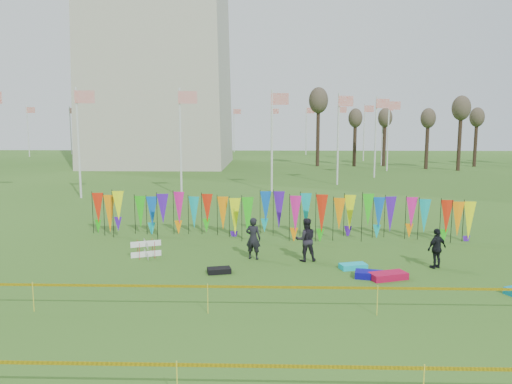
{
  "coord_description": "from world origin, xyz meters",
  "views": [
    {
      "loc": [
        -0.1,
        -15.76,
        5.59
      ],
      "look_at": [
        -0.74,
        6.0,
        2.49
      ],
      "focal_mm": 35.0,
      "sensor_mm": 36.0,
      "label": 1
    }
  ],
  "objects_px": {
    "person_left": "(253,238)",
    "kite_bag_red": "(388,276)",
    "box_kite": "(146,249)",
    "person_mid": "(306,240)",
    "kite_bag_blue": "(372,275)",
    "person_right": "(437,248)",
    "kite_bag_black": "(219,270)",
    "kite_bag_turquoise": "(353,266)"
  },
  "relations": [
    {
      "from": "box_kite",
      "to": "person_mid",
      "type": "bearing_deg",
      "value": -3.11
    },
    {
      "from": "person_mid",
      "to": "kite_bag_black",
      "type": "height_order",
      "value": "person_mid"
    },
    {
      "from": "person_left",
      "to": "kite_bag_turquoise",
      "type": "bearing_deg",
      "value": 178.66
    },
    {
      "from": "person_right",
      "to": "kite_bag_blue",
      "type": "height_order",
      "value": "person_right"
    },
    {
      "from": "person_right",
      "to": "kite_bag_red",
      "type": "bearing_deg",
      "value": 3.67
    },
    {
      "from": "kite_bag_turquoise",
      "to": "kite_bag_red",
      "type": "bearing_deg",
      "value": -49.61
    },
    {
      "from": "person_right",
      "to": "kite_bag_black",
      "type": "relative_size",
      "value": 1.82
    },
    {
      "from": "kite_bag_blue",
      "to": "kite_bag_red",
      "type": "distance_m",
      "value": 0.58
    },
    {
      "from": "person_mid",
      "to": "kite_bag_black",
      "type": "bearing_deg",
      "value": 19.97
    },
    {
      "from": "person_right",
      "to": "kite_bag_black",
      "type": "height_order",
      "value": "person_right"
    },
    {
      "from": "person_left",
      "to": "kite_bag_black",
      "type": "distance_m",
      "value": 2.41
    },
    {
      "from": "kite_bag_turquoise",
      "to": "kite_bag_black",
      "type": "height_order",
      "value": "kite_bag_turquoise"
    },
    {
      "from": "kite_bag_blue",
      "to": "person_mid",
      "type": "bearing_deg",
      "value": 135.73
    },
    {
      "from": "box_kite",
      "to": "kite_bag_blue",
      "type": "relative_size",
      "value": 0.61
    },
    {
      "from": "person_left",
      "to": "kite_bag_black",
      "type": "relative_size",
      "value": 2.03
    },
    {
      "from": "box_kite",
      "to": "kite_bag_red",
      "type": "bearing_deg",
      "value": -15.71
    },
    {
      "from": "person_right",
      "to": "kite_bag_red",
      "type": "xyz_separation_m",
      "value": [
        -2.15,
        -1.43,
        -0.65
      ]
    },
    {
      "from": "person_right",
      "to": "person_left",
      "type": "bearing_deg",
      "value": -38.49
    },
    {
      "from": "box_kite",
      "to": "person_right",
      "type": "bearing_deg",
      "value": -5.97
    },
    {
      "from": "person_mid",
      "to": "kite_bag_black",
      "type": "xyz_separation_m",
      "value": [
        -3.32,
        -1.72,
        -0.78
      ]
    },
    {
      "from": "kite_bag_turquoise",
      "to": "kite_bag_red",
      "type": "height_order",
      "value": "kite_bag_red"
    },
    {
      "from": "kite_bag_turquoise",
      "to": "person_right",
      "type": "bearing_deg",
      "value": 3.59
    },
    {
      "from": "box_kite",
      "to": "kite_bag_turquoise",
      "type": "xyz_separation_m",
      "value": [
        8.3,
        -1.4,
        -0.25
      ]
    },
    {
      "from": "kite_bag_black",
      "to": "box_kite",
      "type": "bearing_deg",
      "value": 147.35
    },
    {
      "from": "person_left",
      "to": "kite_bag_black",
      "type": "height_order",
      "value": "person_left"
    },
    {
      "from": "person_mid",
      "to": "person_right",
      "type": "bearing_deg",
      "value": 162.85
    },
    {
      "from": "box_kite",
      "to": "person_right",
      "type": "xyz_separation_m",
      "value": [
        11.5,
        -1.2,
        0.42
      ]
    },
    {
      "from": "box_kite",
      "to": "person_mid",
      "type": "height_order",
      "value": "person_mid"
    },
    {
      "from": "person_mid",
      "to": "person_left",
      "type": "bearing_deg",
      "value": -13.52
    },
    {
      "from": "person_left",
      "to": "person_right",
      "type": "bearing_deg",
      "value": -171.75
    },
    {
      "from": "kite_bag_red",
      "to": "person_right",
      "type": "bearing_deg",
      "value": 33.54
    },
    {
      "from": "person_left",
      "to": "kite_bag_red",
      "type": "bearing_deg",
      "value": 169.89
    },
    {
      "from": "person_mid",
      "to": "kite_bag_blue",
      "type": "xyz_separation_m",
      "value": [
        2.22,
        -2.16,
        -0.76
      ]
    },
    {
      "from": "kite_bag_blue",
      "to": "kite_bag_black",
      "type": "height_order",
      "value": "kite_bag_blue"
    },
    {
      "from": "box_kite",
      "to": "person_right",
      "type": "height_order",
      "value": "person_right"
    },
    {
      "from": "kite_bag_red",
      "to": "kite_bag_turquoise",
      "type": "bearing_deg",
      "value": 130.39
    },
    {
      "from": "box_kite",
      "to": "kite_bag_blue",
      "type": "distance_m",
      "value": 9.14
    },
    {
      "from": "kite_bag_red",
      "to": "kite_bag_black",
      "type": "xyz_separation_m",
      "value": [
        -6.1,
        0.55,
        -0.02
      ]
    },
    {
      "from": "person_mid",
      "to": "person_right",
      "type": "distance_m",
      "value": 5.01
    },
    {
      "from": "kite_bag_blue",
      "to": "kite_bag_red",
      "type": "height_order",
      "value": "kite_bag_red"
    },
    {
      "from": "kite_bag_blue",
      "to": "kite_bag_red",
      "type": "bearing_deg",
      "value": -10.96
    },
    {
      "from": "person_left",
      "to": "kite_bag_red",
      "type": "xyz_separation_m",
      "value": [
        4.9,
        -2.5,
        -0.74
      ]
    }
  ]
}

